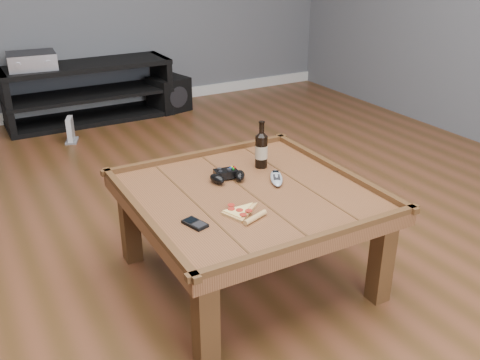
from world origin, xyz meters
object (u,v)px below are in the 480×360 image
smartphone (195,223)px  subwoofer (169,94)px  game_controller (227,175)px  pizza_slice (242,213)px  coffee_table (248,204)px  media_console (89,93)px  remote_control (276,178)px  game_console (71,131)px  av_receiver (32,61)px  beer_bottle (261,149)px

smartphone → subwoofer: smartphone is taller
game_controller → pizza_slice: bearing=-99.1°
coffee_table → media_console: size_ratio=0.74×
remote_control → game_console: (-0.46, 2.24, -0.37)m
media_console → subwoofer: bearing=-4.5°
av_receiver → subwoofer: av_receiver is taller
beer_bottle → av_receiver: 2.61m
coffee_table → remote_control: 0.19m
smartphone → game_console: smartphone is taller
media_console → game_controller: 2.61m
game_console → smartphone: bearing=-70.7°
smartphone → remote_control: (0.50, 0.20, 0.01)m
beer_bottle → game_controller: bearing=-164.9°
game_controller → av_receiver: av_receiver is taller
smartphone → pizza_slice: bearing=-20.6°
beer_bottle → av_receiver: size_ratio=0.58×
media_console → beer_bottle: (0.19, -2.54, 0.30)m
beer_bottle → subwoofer: bearing=78.1°
pizza_slice → av_receiver: bearing=75.9°
smartphone → coffee_table: bearing=8.6°
game_controller → beer_bottle: bearing=24.3°
game_controller → subwoofer: 2.66m
smartphone → subwoofer: 3.05m
game_controller → av_receiver: size_ratio=0.46×
coffee_table → smartphone: size_ratio=9.04×
remote_control → game_console: size_ratio=0.94×
av_receiver → subwoofer: 1.21m
media_console → smartphone: media_console is taller
coffee_table → remote_control: bearing=13.2°
subwoofer → remote_control: bearing=-114.8°
beer_bottle → media_console: bearing=94.4°
game_controller → smartphone: 0.44m
av_receiver → game_console: 0.68m
remote_control → av_receiver: av_receiver is taller
remote_control → av_receiver: 2.77m
pizza_slice → subwoofer: bearing=53.7°
remote_control → game_controller: bearing=178.1°
av_receiver → subwoofer: size_ratio=1.07×
smartphone → beer_bottle: bearing=18.4°
smartphone → av_receiver: (-0.09, 2.90, 0.11)m
coffee_table → game_console: size_ratio=5.26×
game_controller → game_console: 2.17m
coffee_table → game_controller: (-0.02, 0.15, 0.08)m
remote_control → pizza_slice: bearing=-116.4°
pizza_slice → game_console: size_ratio=1.29×
beer_bottle → coffee_table: bearing=-132.3°
beer_bottle → smartphone: size_ratio=2.03×
smartphone → av_receiver: size_ratio=0.29×
game_controller → remote_control: (0.19, -0.11, -0.01)m
game_controller → subwoofer: (0.74, 2.54, -0.32)m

